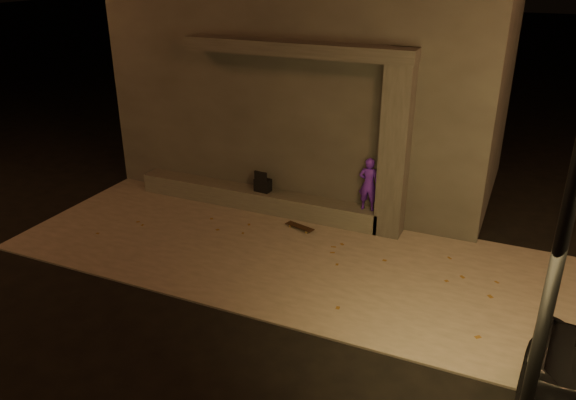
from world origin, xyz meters
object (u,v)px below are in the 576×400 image
at_px(column, 395,153).
at_px(skateboard, 300,227).
at_px(backpack, 263,184).
at_px(skateboarder, 369,184).

relative_size(column, skateboard, 5.14).
relative_size(column, backpack, 7.02).
xyz_separation_m(column, skateboarder, (-0.50, 0.00, -0.76)).
xyz_separation_m(column, skateboard, (-1.80, -0.65, -1.74)).
bearing_deg(skateboarder, backpack, -2.76).
bearing_deg(skateboard, skateboarder, 42.49).
xyz_separation_m(backpack, skateboard, (1.21, -0.65, -0.56)).
bearing_deg(column, skateboard, -160.14).
height_order(backpack, skateboard, backpack).
relative_size(skateboarder, skateboard, 1.68).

